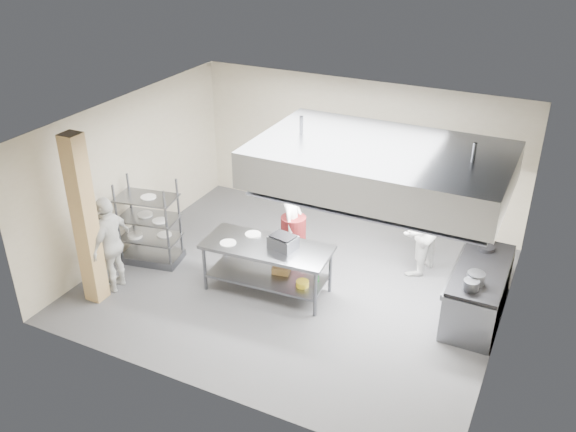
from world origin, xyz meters
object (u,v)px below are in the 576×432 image
at_px(pass_rack, 149,222).
at_px(chef_line, 418,229).
at_px(stockpot, 476,278).
at_px(griddle, 283,242).
at_px(chef_head, 292,225).
at_px(chef_plating, 111,244).
at_px(cooking_range, 478,293).
at_px(island, 267,268).

height_order(pass_rack, chef_line, chef_line).
bearing_deg(pass_rack, stockpot, -6.49).
distance_m(pass_rack, griddle, 2.74).
distance_m(chef_head, griddle, 0.99).
xyz_separation_m(chef_head, chef_plating, (-2.48, -2.07, 0.05)).
bearing_deg(chef_head, cooking_range, -97.91).
xyz_separation_m(chef_line, chef_plating, (-4.62, -2.84, -0.01)).
bearing_deg(cooking_range, pass_rack, -170.66).
xyz_separation_m(cooking_range, griddle, (-3.15, -0.86, 0.60)).
xyz_separation_m(island, cooking_range, (3.43, 0.91, -0.04)).
bearing_deg(stockpot, island, -173.18).
distance_m(island, cooking_range, 3.55).
bearing_deg(island, stockpot, 2.98).
relative_size(cooking_range, stockpot, 7.34).
xyz_separation_m(cooking_range, chef_line, (-1.28, 0.84, 0.47)).
bearing_deg(cooking_range, chef_line, 146.52).
bearing_deg(chef_head, island, 173.16).
xyz_separation_m(island, griddle, (0.28, 0.06, 0.56)).
height_order(cooking_range, stockpot, stockpot).
xyz_separation_m(pass_rack, chef_head, (2.46, 1.04, 0.01)).
height_order(pass_rack, stockpot, pass_rack).
bearing_deg(island, pass_rack, 177.45).
distance_m(pass_rack, cooking_range, 5.97).
xyz_separation_m(chef_plating, stockpot, (5.88, 1.49, 0.11)).
bearing_deg(stockpot, chef_line, 132.99).
bearing_deg(stockpot, pass_rack, -175.49).
height_order(pass_rack, cooking_range, pass_rack).
distance_m(chef_line, griddle, 2.53).
xyz_separation_m(cooking_range, chef_plating, (-5.90, -2.00, 0.46)).
bearing_deg(pass_rack, chef_head, 12.02).
height_order(island, pass_rack, pass_rack).
bearing_deg(pass_rack, cooking_range, -1.66).
relative_size(pass_rack, griddle, 3.70).
distance_m(island, griddle, 0.63).
bearing_deg(cooking_range, chef_plating, -161.31).
height_order(chef_head, griddle, chef_head).
bearing_deg(stockpot, cooking_range, 87.75).
distance_m(chef_plating, stockpot, 6.07).
xyz_separation_m(island, chef_plating, (-2.47, -1.08, 0.43)).
height_order(chef_head, chef_plating, chef_plating).
height_order(cooking_range, griddle, griddle).
bearing_deg(chef_line, chef_plating, -44.66).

